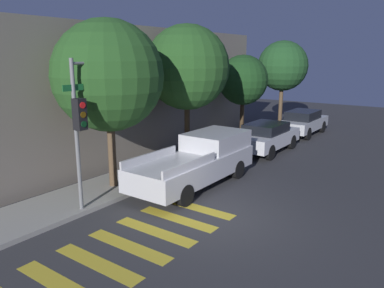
% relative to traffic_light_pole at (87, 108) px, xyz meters
% --- Properties ---
extents(ground_plane, '(60.00, 60.00, 0.00)m').
position_rel_traffic_light_pole_xyz_m(ground_plane, '(1.64, -3.37, -3.18)').
color(ground_plane, '#333335').
extents(sidewalk, '(26.00, 2.29, 0.14)m').
position_rel_traffic_light_pole_xyz_m(sidewalk, '(1.64, 0.98, -3.11)').
color(sidewalk, gray).
rests_on(sidewalk, ground).
extents(building_row, '(26.00, 6.00, 5.93)m').
position_rel_traffic_light_pole_xyz_m(building_row, '(1.64, 5.52, -0.22)').
color(building_row, slate).
rests_on(building_row, ground).
extents(crosswalk, '(6.45, 2.60, 0.00)m').
position_rel_traffic_light_pole_xyz_m(crosswalk, '(-1.01, -2.57, -3.18)').
color(crosswalk, gold).
rests_on(crosswalk, ground).
extents(traffic_light_pole, '(1.98, 0.56, 4.61)m').
position_rel_traffic_light_pole_xyz_m(traffic_light_pole, '(0.00, 0.00, 0.00)').
color(traffic_light_pole, slate).
rests_on(traffic_light_pole, ground).
extents(pickup_truck, '(5.54, 2.00, 1.77)m').
position_rel_traffic_light_pole_xyz_m(pickup_truck, '(3.97, -1.27, -2.28)').
color(pickup_truck, '#BCBCC1').
rests_on(pickup_truck, ground).
extents(sedan_near_corner, '(4.30, 1.84, 1.46)m').
position_rel_traffic_light_pole_xyz_m(sedan_near_corner, '(9.83, -1.27, -2.40)').
color(sedan_near_corner, silver).
rests_on(sedan_near_corner, ground).
extents(sedan_middle, '(4.38, 1.76, 1.47)m').
position_rel_traffic_light_pole_xyz_m(sedan_middle, '(15.04, -1.27, -2.40)').
color(sedan_middle, '#B7BABF').
rests_on(sedan_middle, ground).
extents(tree_near_corner, '(3.77, 3.77, 5.91)m').
position_rel_traffic_light_pole_xyz_m(tree_near_corner, '(1.67, 0.88, 0.83)').
color(tree_near_corner, brown).
rests_on(tree_near_corner, ground).
extents(tree_midblock, '(3.65, 3.65, 6.01)m').
position_rel_traffic_light_pole_xyz_m(tree_midblock, '(6.13, 0.88, 1.00)').
color(tree_midblock, '#4C3823').
rests_on(tree_midblock, ground).
extents(tree_far_end, '(2.70, 2.70, 4.75)m').
position_rel_traffic_light_pole_xyz_m(tree_far_end, '(11.23, 0.88, 0.21)').
color(tree_far_end, '#42301E').
rests_on(tree_far_end, ground).
extents(tree_behind_truck, '(3.24, 3.24, 5.67)m').
position_rel_traffic_light_pole_xyz_m(tree_behind_truck, '(16.63, 0.88, 0.85)').
color(tree_behind_truck, brown).
rests_on(tree_behind_truck, ground).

